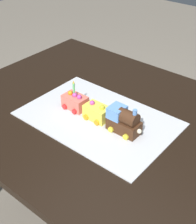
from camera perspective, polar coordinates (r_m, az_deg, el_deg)
dining_table at (r=1.36m, az=2.42°, el=-4.56°), size 1.40×1.00×0.74m
cake_board at (r=1.28m, az=0.00°, el=-1.17°), size 0.60×0.40×0.00m
cake_locomotive at (r=1.19m, az=4.59°, el=-1.56°), size 0.14×0.08×0.12m
cake_car_gondola_lemon at (r=1.27m, az=-0.18°, el=-0.03°), size 0.10×0.08×0.07m
cake_car_caboose_coral at (r=1.33m, az=-4.09°, el=1.84°), size 0.10×0.08×0.07m
birthday_candle at (r=1.30m, az=-4.32°, el=4.46°), size 0.01×0.01×0.06m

